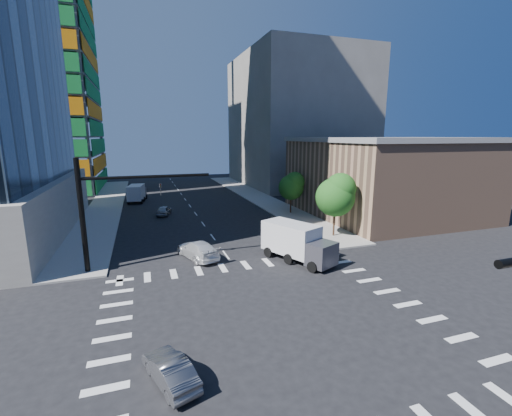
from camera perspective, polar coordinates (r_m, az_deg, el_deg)
name	(u,v)px	position (r m, az deg, el deg)	size (l,w,h in m)	color
ground	(274,320)	(21.49, 2.94, -18.11)	(160.00, 160.00, 0.00)	black
road_markings	(274,320)	(21.48, 2.94, -18.10)	(20.00, 20.00, 0.01)	silver
sidewalk_ne	(257,197)	(61.42, 0.15, 1.87)	(5.00, 60.00, 0.15)	gray
sidewalk_nw	(106,206)	(58.53, -23.71, 0.36)	(5.00, 60.00, 0.15)	gray
construction_building	(19,61)	(82.99, -34.81, 19.48)	(25.16, 34.50, 70.60)	slate
commercial_building	(383,176)	(50.90, 20.48, 5.01)	(20.50, 22.50, 10.60)	#9B735A
bg_building_ne	(296,121)	(79.91, 6.76, 14.13)	(24.00, 30.00, 28.00)	slate
signal_mast_nw	(102,204)	(29.42, -24.27, 0.55)	(10.20, 0.40, 9.00)	black
tree_south	(337,194)	(37.30, 13.33, 2.22)	(4.16, 4.16, 6.82)	#382316
tree_north	(292,186)	(48.00, 6.06, 3.73)	(3.54, 3.52, 5.78)	#382316
car_nb_far	(288,229)	(37.72, 5.29, -3.54)	(2.46, 5.33, 1.48)	black
car_sb_near	(198,250)	(31.30, -9.67, -6.86)	(2.16, 5.31, 1.54)	white
car_sb_mid	(164,210)	(49.07, -15.10, -0.39)	(1.57, 3.89, 1.33)	#95989C
car_sb_cross	(170,370)	(17.13, -14.10, -24.73)	(1.30, 3.73, 1.23)	#55565A
box_truck_near	(300,246)	(30.06, 7.27, -6.24)	(4.98, 6.72, 3.24)	black
box_truck_far	(137,194)	(60.57, -19.17, 2.22)	(3.26, 5.79, 2.87)	black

